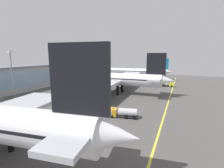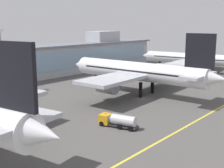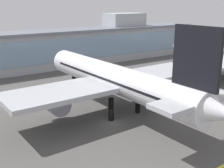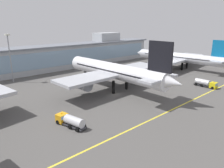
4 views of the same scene
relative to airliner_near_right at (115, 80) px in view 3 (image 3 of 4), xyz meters
The scene contains 3 objects.
ground_plane 9.80m from the airliner_near_right, 132.39° to the right, with size 207.43×207.43×0.00m, color #514F4C.
terminal_building 49.41m from the airliner_near_right, 93.16° to the left, with size 151.17×14.00×18.66m.
airliner_near_right is the anchor object (origin of this frame).
Camera 3 is at (-29.18, -43.62, 23.38)m, focal length 45.87 mm.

